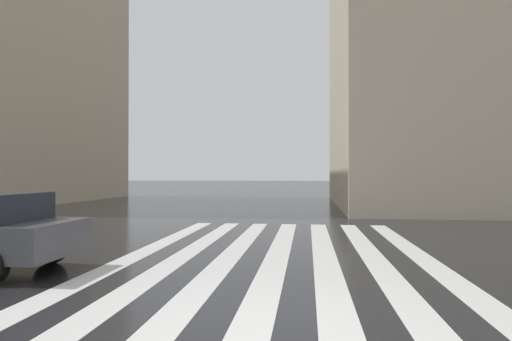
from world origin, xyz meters
name	(u,v)px	position (x,y,z in m)	size (l,w,h in m)	color
ground_plane	(283,340)	(0.00, 0.00, 0.00)	(220.00, 220.00, 0.00)	black
zebra_crossing	(275,262)	(4.00, 0.38, 0.00)	(13.00, 6.50, 0.01)	silver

